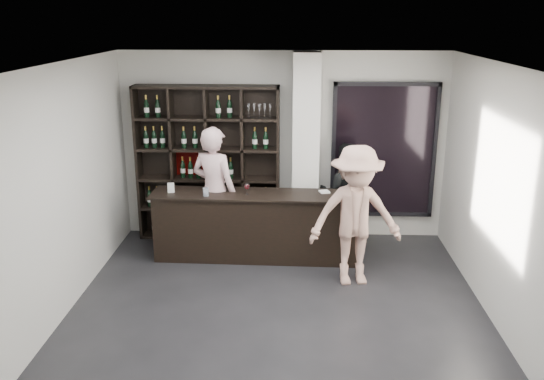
{
  "coord_description": "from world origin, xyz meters",
  "views": [
    {
      "loc": [
        0.2,
        -5.99,
        3.42
      ],
      "look_at": [
        -0.1,
        1.1,
        1.24
      ],
      "focal_mm": 38.0,
      "sensor_mm": 36.0,
      "label": 1
    }
  ],
  "objects_px": {
    "taster_pink": "(214,192)",
    "taster_black": "(344,194)",
    "tasting_counter": "(257,226)",
    "customer": "(356,216)",
    "wine_shelf": "(208,164)"
  },
  "relations": [
    {
      "from": "taster_black",
      "to": "customer",
      "type": "relative_size",
      "value": 0.85
    },
    {
      "from": "taster_black",
      "to": "tasting_counter",
      "type": "bearing_deg",
      "value": 30.91
    },
    {
      "from": "tasting_counter",
      "to": "taster_pink",
      "type": "relative_size",
      "value": 1.57
    },
    {
      "from": "customer",
      "to": "taster_black",
      "type": "bearing_deg",
      "value": 83.51
    },
    {
      "from": "taster_black",
      "to": "taster_pink",
      "type": "bearing_deg",
      "value": 18.69
    },
    {
      "from": "wine_shelf",
      "to": "taster_pink",
      "type": "bearing_deg",
      "value": -74.73
    },
    {
      "from": "wine_shelf",
      "to": "customer",
      "type": "height_order",
      "value": "wine_shelf"
    },
    {
      "from": "tasting_counter",
      "to": "taster_black",
      "type": "bearing_deg",
      "value": 27.97
    },
    {
      "from": "customer",
      "to": "wine_shelf",
      "type": "bearing_deg",
      "value": 136.21
    },
    {
      "from": "wine_shelf",
      "to": "taster_black",
      "type": "height_order",
      "value": "wine_shelf"
    },
    {
      "from": "wine_shelf",
      "to": "tasting_counter",
      "type": "xyz_separation_m",
      "value": [
        0.8,
        -0.82,
        -0.71
      ]
    },
    {
      "from": "tasting_counter",
      "to": "taster_black",
      "type": "xyz_separation_m",
      "value": [
        1.3,
        0.65,
        0.3
      ]
    },
    {
      "from": "taster_pink",
      "to": "customer",
      "type": "xyz_separation_m",
      "value": [
        1.95,
        -0.9,
        -0.03
      ]
    },
    {
      "from": "taster_pink",
      "to": "taster_black",
      "type": "xyz_separation_m",
      "value": [
        1.92,
        0.49,
        -0.16
      ]
    },
    {
      "from": "tasting_counter",
      "to": "taster_pink",
      "type": "bearing_deg",
      "value": 167.04
    }
  ]
}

